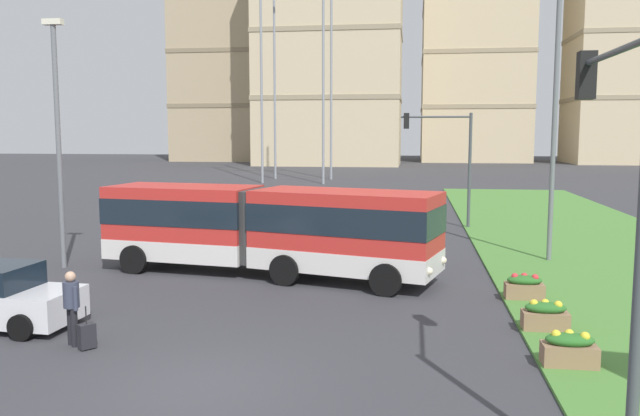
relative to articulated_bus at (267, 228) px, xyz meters
The scene contains 16 objects.
ground_plane 9.94m from the articulated_bus, 84.84° to the right, with size 260.00×260.00×0.00m, color #38383D.
articulated_bus is the anchor object (origin of this frame).
pedestrian_crossing 8.36m from the articulated_bus, 109.54° to the right, with size 0.47×0.40×1.74m.
rolling_suitcase 8.49m from the articulated_bus, 106.18° to the right, with size 0.41×0.43×0.97m.
flower_planter_0 11.35m from the articulated_bus, 43.49° to the right, with size 1.10×0.56×0.74m.
flower_planter_1 9.82m from the articulated_bus, 32.87° to the right, with size 1.10×0.56×0.74m.
flower_planter_2 8.59m from the articulated_bus, 15.58° to the right, with size 1.10×0.56×0.74m.
traffic_light_far_right 14.11m from the articulated_bus, 61.58° to the left, with size 3.61×0.28×5.89m.
traffic_light_near_right 14.28m from the articulated_bus, 56.34° to the right, with size 0.28×3.47×6.24m.
streetlight_left 8.27m from the articulated_bus, behind, with size 0.70×0.28×8.83m.
streetlight_median 11.42m from the articulated_bus, 20.49° to the left, with size 0.70×0.28×10.03m.
apartment_tower_west 99.46m from the articulated_bus, 107.27° to the left, with size 14.98×19.07×36.56m.
apartment_tower_westcentre 80.52m from the articulated_bus, 95.77° to the left, with size 21.85×14.57×38.66m.
apartment_tower_centre 98.95m from the articulated_bus, 80.93° to the left, with size 18.02×19.41×44.09m.
apartment_tower_eastcentre 99.76m from the articulated_bus, 66.21° to the left, with size 18.67×14.61×49.32m.
transmission_pylon 46.22m from the articulated_bus, 98.73° to the left, with size 9.00×6.24×31.96m.
Camera 1 is at (4.02, -11.49, 4.87)m, focal length 36.10 mm.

